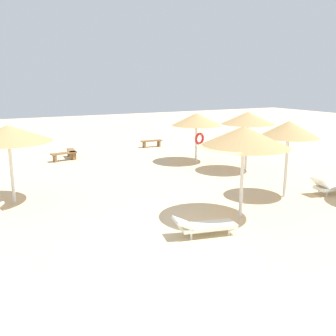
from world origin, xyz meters
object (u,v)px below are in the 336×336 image
object	(u,v)px
parasol_4	(248,118)
parasol_5	(197,120)
parasol_3	(289,129)
parasol_1	(8,134)
bench_1	(64,155)
lounger_2	(204,226)
bench_0	(152,142)
parasol_2	(244,137)
bench_2	(72,152)
lounger_3	(332,186)

from	to	relation	value
parasol_4	parasol_5	distance (m)	3.31
parasol_3	parasol_4	bearing A→B (deg)	70.74
parasol_1	bench_1	distance (m)	8.14
parasol_4	parasol_5	size ratio (longest dim) A/B	1.08
lounger_2	bench_0	world-z (taller)	lounger_2
parasol_1	parasol_4	world-z (taller)	parasol_4
bench_0	parasol_3	bearing A→B (deg)	-91.36
parasol_4	bench_1	xyz separation A→B (m)	(-7.66, 6.95, -2.37)
bench_0	lounger_2	bearing A→B (deg)	-109.86
parasol_2	parasol_5	bearing A→B (deg)	67.41
bench_2	bench_1	bearing A→B (deg)	-134.87
parasol_3	lounger_3	distance (m)	3.17
parasol_1	parasol_3	world-z (taller)	parasol_3
parasol_2	parasol_5	size ratio (longest dim) A/B	1.12
parasol_4	lounger_3	size ratio (longest dim) A/B	1.56
parasol_4	lounger_2	distance (m)	9.20
parasol_1	lounger_2	xyz separation A→B (m)	(4.65, -6.00, -2.34)
parasol_5	lounger_2	bearing A→B (deg)	-120.79
parasol_2	lounger_3	xyz separation A→B (m)	(5.09, 0.49, -2.45)
parasol_5	lounger_3	bearing A→B (deg)	-78.90
parasol_4	bench_2	distance (m)	10.60
bench_0	parasol_2	bearing A→B (deg)	-103.60
parasol_4	parasol_5	bearing A→B (deg)	108.71
parasol_2	lounger_3	world-z (taller)	parasol_2
parasol_2	parasol_3	bearing A→B (deg)	19.89
parasol_4	bench_1	bearing A→B (deg)	137.80
lounger_2	bench_2	bearing A→B (deg)	92.30
lounger_2	bench_1	size ratio (longest dim) A/B	1.30
parasol_4	lounger_3	bearing A→B (deg)	-84.03
parasol_2	bench_1	distance (m)	12.91
lounger_3	bench_0	size ratio (longest dim) A/B	1.28
parasol_5	bench_2	bearing A→B (deg)	143.59
parasol_4	bench_1	size ratio (longest dim) A/B	1.96
parasol_5	lounger_3	world-z (taller)	parasol_5
parasol_3	parasol_5	distance (m)	7.37
lounger_2	lounger_3	size ratio (longest dim) A/B	1.04
parasol_3	lounger_2	world-z (taller)	parasol_3
parasol_4	bench_0	xyz separation A→B (m)	(-1.17, 8.77, -2.37)
lounger_2	lounger_3	distance (m)	7.12
lounger_3	bench_1	distance (m)	14.37
parasol_1	bench_1	world-z (taller)	parasol_1
bench_0	bench_1	size ratio (longest dim) A/B	0.98
parasol_2	parasol_4	distance (m)	7.05
bench_1	lounger_2	bearing A→B (deg)	-84.95
parasol_4	bench_2	xyz separation A→B (m)	(-7.06, 7.55, -2.37)
bench_2	parasol_3	bearing A→B (deg)	-64.65
parasol_2	bench_2	size ratio (longest dim) A/B	2.04
parasol_2	bench_0	world-z (taller)	parasol_2
parasol_3	parasol_5	world-z (taller)	parasol_3
parasol_3	lounger_3	world-z (taller)	parasol_3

